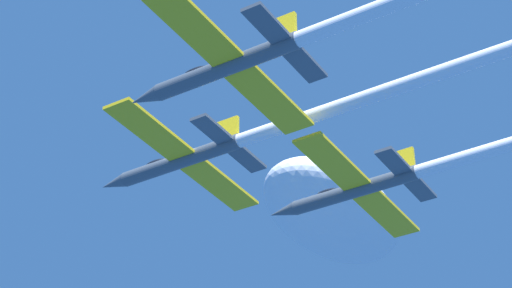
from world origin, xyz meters
The scene contains 4 objects.
jet_lead centered at (0.30, -12.26, 0.98)m, with size 21.00×51.60×3.48m.
jet_left_wing centered at (-11.48, -26.73, -0.85)m, with size 21.00×55.64×3.48m.
jet_right_wing centered at (11.63, -27.02, -0.32)m, with size 21.00×57.54×3.48m.
cloud_wispy centered at (54.52, 11.70, 24.53)m, with size 30.02×16.51×10.51m, color white.
Camera 1 is at (-63.90, -47.74, -48.95)m, focal length 71.18 mm.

